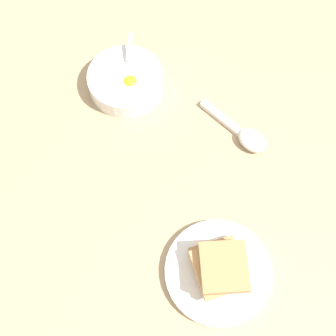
# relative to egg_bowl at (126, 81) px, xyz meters

# --- Properties ---
(ground_plane) EXTENTS (3.00, 3.00, 0.00)m
(ground_plane) POSITION_rel_egg_bowl_xyz_m (0.10, -0.12, -0.02)
(ground_plane) COLOR tan
(egg_bowl) EXTENTS (0.15, 0.15, 0.07)m
(egg_bowl) POSITION_rel_egg_bowl_xyz_m (0.00, 0.00, 0.00)
(egg_bowl) COLOR white
(egg_bowl) RESTS_ON ground_plane
(toast_plate) EXTENTS (0.18, 0.18, 0.02)m
(toast_plate) POSITION_rel_egg_bowl_xyz_m (0.31, -0.26, -0.01)
(toast_plate) COLOR white
(toast_plate) RESTS_ON ground_plane
(toast_sandwich) EXTENTS (0.12, 0.12, 0.05)m
(toast_sandwich) POSITION_rel_egg_bowl_xyz_m (0.31, -0.26, 0.02)
(toast_sandwich) COLOR tan
(toast_sandwich) RESTS_ON toast_plate
(soup_spoon) EXTENTS (0.16, 0.07, 0.03)m
(soup_spoon) POSITION_rel_egg_bowl_xyz_m (0.26, -0.00, -0.01)
(soup_spoon) COLOR white
(soup_spoon) RESTS_ON ground_plane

